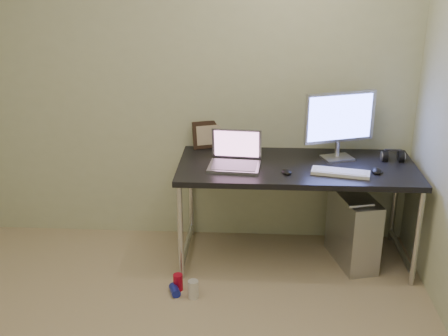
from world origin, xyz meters
TOP-DOWN VIEW (x-y plane):
  - wall_back at (0.00, 1.75)m, footprint 3.50×0.02m
  - desk at (0.86, 1.38)m, footprint 1.68×0.74m
  - tower_computer at (1.29, 1.36)m, footprint 0.34×0.55m
  - cable_a at (1.24, 1.70)m, footprint 0.01×0.16m
  - cable_b at (1.33, 1.68)m, footprint 0.02×0.11m
  - can_red at (0.05, 0.90)m, footprint 0.07×0.07m
  - can_white at (0.17, 0.81)m, footprint 0.08×0.08m
  - can_blue at (0.04, 0.85)m, footprint 0.09×0.12m
  - laptop at (0.42, 1.35)m, footprint 0.38×0.32m
  - monitor at (1.16, 1.53)m, footprint 0.51×0.22m
  - keyboard at (1.14, 1.22)m, footprint 0.41×0.21m
  - mouse_right at (1.40, 1.27)m, footprint 0.09×0.12m
  - mouse_left at (0.78, 1.22)m, footprint 0.08×0.11m
  - headphones at (1.56, 1.51)m, footprint 0.16×0.10m
  - picture_frame at (0.21, 1.72)m, footprint 0.27×0.16m
  - webcam at (0.45, 1.64)m, footprint 0.04×0.03m

SIDE VIEW (x-z plane):
  - can_blue at x=0.04m, z-range 0.00..0.06m
  - can_red at x=0.05m, z-range 0.00..0.12m
  - can_white at x=0.17m, z-range 0.00..0.13m
  - tower_computer at x=1.29m, z-range -0.02..0.55m
  - cable_b at x=1.33m, z-range 0.02..0.74m
  - cable_a at x=1.24m, z-range 0.06..0.74m
  - desk at x=0.86m, z-range 0.30..1.05m
  - keyboard at x=1.14m, z-range 0.75..0.77m
  - mouse_left at x=0.78m, z-range 0.75..0.79m
  - mouse_right at x=1.40m, z-range 0.75..0.79m
  - headphones at x=1.56m, z-range 0.73..0.83m
  - laptop at x=0.42m, z-range 0.68..0.93m
  - webcam at x=0.45m, z-range 0.78..0.89m
  - picture_frame at x=0.21m, z-range 0.75..0.96m
  - monitor at x=1.16m, z-range 0.79..1.29m
  - wall_back at x=0.00m, z-range 0.00..2.50m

